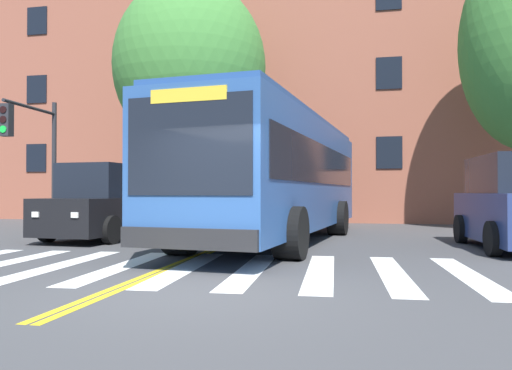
{
  "coord_description": "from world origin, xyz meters",
  "views": [
    {
      "loc": [
        2.17,
        -6.63,
        1.38
      ],
      "look_at": [
        -0.43,
        6.17,
        1.56
      ],
      "focal_mm": 35.0,
      "sensor_mm": 36.0,
      "label": 1
    }
  ],
  "objects_px": {
    "traffic_light_far_corner": "(34,142)",
    "street_tree_curbside_small": "(190,68)",
    "city_bus": "(279,174)",
    "car_black_near_lane": "(112,203)"
  },
  "relations": [
    {
      "from": "traffic_light_far_corner",
      "to": "city_bus",
      "type": "bearing_deg",
      "value": -7.78
    },
    {
      "from": "city_bus",
      "to": "street_tree_curbside_small",
      "type": "relative_size",
      "value": 1.22
    },
    {
      "from": "city_bus",
      "to": "street_tree_curbside_small",
      "type": "bearing_deg",
      "value": 131.17
    },
    {
      "from": "car_black_near_lane",
      "to": "street_tree_curbside_small",
      "type": "height_order",
      "value": "street_tree_curbside_small"
    },
    {
      "from": "traffic_light_far_corner",
      "to": "car_black_near_lane",
      "type": "bearing_deg",
      "value": -17.79
    },
    {
      "from": "traffic_light_far_corner",
      "to": "street_tree_curbside_small",
      "type": "xyz_separation_m",
      "value": [
        4.25,
        3.73,
        3.2
      ]
    },
    {
      "from": "city_bus",
      "to": "car_black_near_lane",
      "type": "height_order",
      "value": "city_bus"
    },
    {
      "from": "city_bus",
      "to": "street_tree_curbside_small",
      "type": "xyz_separation_m",
      "value": [
        -4.29,
        4.9,
        4.41
      ]
    },
    {
      "from": "car_black_near_lane",
      "to": "traffic_light_far_corner",
      "type": "bearing_deg",
      "value": 162.21
    },
    {
      "from": "city_bus",
      "to": "traffic_light_far_corner",
      "type": "distance_m",
      "value": 8.7
    }
  ]
}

